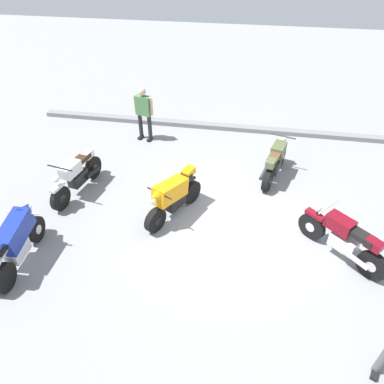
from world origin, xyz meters
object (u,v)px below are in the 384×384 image
(motorcycle_silver_cruiser, at_px, (77,176))
(person_in_green_shirt, at_px, (144,111))
(motorcycle_olive_vintage, at_px, (275,162))
(motorcycle_maroon_cruiser, at_px, (343,238))
(motorcycle_orange_sportbike, at_px, (173,196))
(motorcycle_blue_sportbike, at_px, (16,241))

(motorcycle_silver_cruiser, bearing_deg, person_in_green_shirt, 173.24)
(motorcycle_olive_vintage, xyz_separation_m, motorcycle_maroon_cruiser, (1.35, -2.77, 0.03))
(motorcycle_maroon_cruiser, height_order, person_in_green_shirt, person_in_green_shirt)
(motorcycle_silver_cruiser, bearing_deg, motorcycle_orange_sportbike, 90.43)
(motorcycle_orange_sportbike, distance_m, motorcycle_silver_cruiser, 2.72)
(person_in_green_shirt, bearing_deg, motorcycle_orange_sportbike, 39.23)
(motorcycle_olive_vintage, height_order, motorcycle_orange_sportbike, motorcycle_orange_sportbike)
(motorcycle_olive_vintage, xyz_separation_m, motorcycle_orange_sportbike, (-2.43, -2.06, 0.11))
(motorcycle_olive_vintage, bearing_deg, motorcycle_orange_sportbike, 146.76)
(motorcycle_silver_cruiser, bearing_deg, motorcycle_maroon_cruiser, 90.35)
(motorcycle_olive_vintage, distance_m, motorcycle_orange_sportbike, 3.19)
(motorcycle_olive_vintage, height_order, motorcycle_silver_cruiser, motorcycle_silver_cruiser)
(motorcycle_maroon_cruiser, bearing_deg, person_in_green_shirt, 3.84)
(person_in_green_shirt, bearing_deg, motorcycle_silver_cruiser, -3.92)
(motorcycle_blue_sportbike, relative_size, person_in_green_shirt, 1.12)
(motorcycle_maroon_cruiser, relative_size, motorcycle_blue_sportbike, 0.84)
(motorcycle_orange_sportbike, bearing_deg, motorcycle_olive_vintage, 157.21)
(motorcycle_orange_sportbike, xyz_separation_m, person_in_green_shirt, (-1.70, 3.56, 0.41))
(motorcycle_orange_sportbike, height_order, motorcycle_silver_cruiser, motorcycle_orange_sportbike)
(motorcycle_maroon_cruiser, bearing_deg, motorcycle_silver_cruiser, 31.22)
(motorcycle_olive_vintage, distance_m, motorcycle_silver_cruiser, 5.35)
(motorcycle_blue_sportbike, bearing_deg, motorcycle_silver_cruiser, -6.96)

